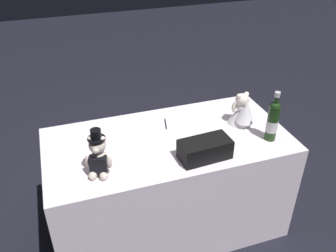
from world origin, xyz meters
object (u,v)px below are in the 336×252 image
object	(u,v)px
teddy_bear_groom	(98,157)
teddy_bear_bride	(242,111)
gift_case_black	(205,149)
signing_pen	(166,124)
champagne_bottle	(273,120)

from	to	relation	value
teddy_bear_groom	teddy_bear_bride	xyz separation A→B (m)	(-1.00, -0.22, -0.01)
teddy_bear_bride	gift_case_black	world-z (taller)	teddy_bear_bride
teddy_bear_groom	signing_pen	bearing A→B (deg)	-143.90
teddy_bear_bride	teddy_bear_groom	bearing A→B (deg)	12.44
champagne_bottle	signing_pen	distance (m)	0.70
champagne_bottle	signing_pen	size ratio (longest dim) A/B	2.59
champagne_bottle	gift_case_black	distance (m)	0.48
signing_pen	gift_case_black	world-z (taller)	gift_case_black
teddy_bear_bride	champagne_bottle	world-z (taller)	champagne_bottle
teddy_bear_groom	gift_case_black	world-z (taller)	teddy_bear_groom
teddy_bear_bride	gift_case_black	bearing A→B (deg)	34.84
teddy_bear_groom	gift_case_black	xyz separation A→B (m)	(-0.62, 0.05, -0.05)
teddy_bear_bride	signing_pen	size ratio (longest dim) A/B	1.78
teddy_bear_bride	signing_pen	world-z (taller)	teddy_bear_bride
teddy_bear_groom	teddy_bear_bride	size ratio (longest dim) A/B	1.24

